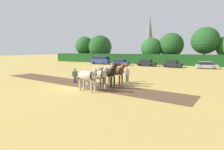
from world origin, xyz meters
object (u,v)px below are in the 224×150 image
at_px(draft_horse_lead_left, 88,76).
at_px(draft_horse_lead_right, 99,75).
at_px(tree_center, 171,45).
at_px(tree_center_right, 205,41).
at_px(farmer_beside_team, 127,74).
at_px(parked_car_left, 121,62).
at_px(tree_left, 100,47).
at_px(parked_van, 101,60).
at_px(tree_far_left, 84,46).
at_px(farmer_at_plow, 75,75).
at_px(draft_horse_trail_right, 116,71).
at_px(tree_center_left, 152,48).
at_px(parked_car_center_right, 206,65).
at_px(draft_horse_trail_left, 108,72).
at_px(parked_car_center, 172,64).
at_px(plow, 84,81).
at_px(parked_car_center_left, 146,63).
at_px(church_spire, 149,36).

height_order(draft_horse_lead_left, draft_horse_lead_right, draft_horse_lead_left).
xyz_separation_m(tree_center, tree_center_right, (8.01, -0.57, 0.96)).
bearing_deg(farmer_beside_team, parked_car_left, 157.69).
height_order(tree_left, draft_horse_lead_right, tree_left).
relative_size(draft_horse_lead_right, parked_van, 0.56).
relative_size(tree_far_left, farmer_at_plow, 5.21).
distance_m(tree_center_right, farmer_beside_team, 31.64).
bearing_deg(parked_car_left, draft_horse_trail_right, -66.26).
height_order(draft_horse_lead_left, draft_horse_trail_right, draft_horse_trail_right).
height_order(tree_center_left, parked_car_center_right, tree_center_left).
height_order(draft_horse_lead_left, draft_horse_trail_left, draft_horse_trail_left).
distance_m(draft_horse_lead_right, parked_car_center, 25.39).
xyz_separation_m(plow, farmer_at_plow, (-1.33, 0.13, 0.60)).
height_order(parked_van, parked_car_center_right, parked_van).
height_order(tree_left, farmer_beside_team, tree_left).
xyz_separation_m(draft_horse_trail_left, parked_van, (-15.83, 24.53, -0.38)).
height_order(tree_center_left, draft_horse_trail_right, tree_center_left).
height_order(tree_center, draft_horse_trail_left, tree_center).
distance_m(tree_center_right, parked_car_left, 21.14).
relative_size(tree_far_left, tree_center, 1.01).
bearing_deg(draft_horse_trail_left, farmer_beside_team, 84.85).
relative_size(draft_horse_lead_left, plow, 1.56).
xyz_separation_m(draft_horse_lead_left, parked_car_center_left, (-2.81, 27.16, -0.62)).
relative_size(tree_center_left, tree_center, 0.86).
height_order(tree_far_left, draft_horse_lead_left, tree_far_left).
distance_m(plow, farmer_at_plow, 1.47).
relative_size(parked_van, parked_car_left, 1.21).
bearing_deg(tree_center_right, tree_center, 175.95).
xyz_separation_m(draft_horse_trail_right, farmer_at_plow, (-4.27, -1.70, -0.45)).
bearing_deg(draft_horse_lead_left, parked_van, 127.07).
bearing_deg(draft_horse_lead_left, farmer_beside_team, 87.21).
bearing_deg(parked_van, parked_car_left, -4.87).
relative_size(tree_far_left, draft_horse_trail_left, 3.00).
distance_m(draft_horse_trail_right, plow, 3.62).
relative_size(draft_horse_lead_right, plow, 1.58).
bearing_deg(plow, draft_horse_lead_right, -15.40).
distance_m(tree_left, plow, 39.20).
bearing_deg(tree_center_right, draft_horse_trail_left, -104.31).
distance_m(tree_far_left, plow, 42.54).
height_order(tree_left, parked_car_center_left, tree_left).
distance_m(tree_center_left, plow, 33.53).
bearing_deg(farmer_at_plow, farmer_beside_team, 63.21).
relative_size(draft_horse_lead_right, parked_car_center_right, 0.67).
bearing_deg(tree_center, draft_horse_trail_right, -90.59).
bearing_deg(farmer_at_plow, parked_car_center_right, 89.13).
distance_m(tree_center_right, parked_car_center, 12.52).
relative_size(draft_horse_trail_right, plow, 1.60).
relative_size(draft_horse_lead_right, draft_horse_trail_right, 0.99).
relative_size(church_spire, parked_van, 3.80).
distance_m(tree_center_left, parked_car_center_left, 9.39).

